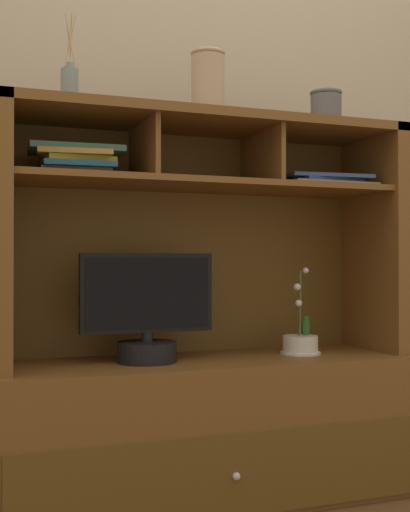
{
  "coord_description": "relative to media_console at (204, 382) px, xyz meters",
  "views": [
    {
      "loc": [
        -0.79,
        -2.11,
        0.78
      ],
      "look_at": [
        0.0,
        0.0,
        0.8
      ],
      "focal_mm": 47.47,
      "sensor_mm": 36.0,
      "label": 1
    }
  ],
  "objects": [
    {
      "name": "back_wall",
      "position": [
        0.0,
        0.27,
        1.02
      ],
      "size": [
        6.0,
        0.02,
        2.8
      ],
      "primitive_type": "cube",
      "color": "tan",
      "rests_on": "ground"
    },
    {
      "name": "magazine_stack_left",
      "position": [
        0.44,
        -0.02,
        0.68
      ],
      "size": [
        0.33,
        0.25,
        0.04
      ],
      "color": "gray",
      "rests_on": "media_console"
    },
    {
      "name": "potted_orchid",
      "position": [
        0.34,
        -0.04,
        0.12
      ],
      "size": [
        0.14,
        0.14,
        0.3
      ],
      "color": "beige",
      "rests_on": "media_console"
    },
    {
      "name": "diffuser_bottle",
      "position": [
        -0.45,
        -0.01,
        0.95
      ],
      "size": [
        0.06,
        0.06,
        0.29
      ],
      "color": "gray",
      "rests_on": "media_console"
    },
    {
      "name": "magazine_stack_centre",
      "position": [
        -0.43,
        -0.01,
        0.71
      ],
      "size": [
        0.3,
        0.25,
        0.09
      ],
      "color": "slate",
      "rests_on": "media_console"
    },
    {
      "name": "floor_plane",
      "position": [
        0.0,
        -0.01,
        -0.39
      ],
      "size": [
        6.0,
        6.0,
        0.02
      ],
      "primitive_type": "cube",
      "color": "brown",
      "rests_on": "ground"
    },
    {
      "name": "accent_vase",
      "position": [
        0.0,
        -0.03,
        0.99
      ],
      "size": [
        0.12,
        0.12,
        0.22
      ],
      "color": "tan",
      "rests_on": "media_console"
    },
    {
      "name": "tv_monitor",
      "position": [
        -0.21,
        -0.04,
        0.23
      ],
      "size": [
        0.43,
        0.19,
        0.35
      ],
      "color": "black",
      "rests_on": "media_console"
    },
    {
      "name": "media_console",
      "position": [
        0.0,
        0.0,
        0.0
      ],
      "size": [
        1.38,
        0.52,
        1.26
      ],
      "color": "brown",
      "rests_on": "ground"
    },
    {
      "name": "ceramic_vase",
      "position": [
        0.45,
        -0.03,
        0.94
      ],
      "size": [
        0.11,
        0.11,
        0.13
      ],
      "color": "#585654",
      "rests_on": "media_console"
    }
  ]
}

